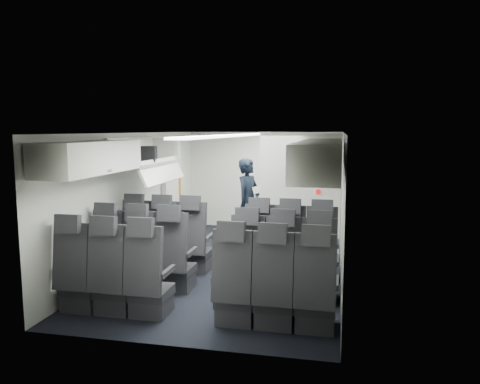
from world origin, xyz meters
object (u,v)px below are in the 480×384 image
at_px(seat_row_mid, 212,265).
at_px(flight_attendant, 248,202).
at_px(seat_row_rear, 191,287).
at_px(boarding_door, 172,192).
at_px(galley_unit, 306,188).
at_px(carry_on_bag, 143,154).
at_px(seat_row_front, 227,248).

relative_size(seat_row_mid, flight_attendant, 2.00).
height_order(seat_row_mid, seat_row_rear, same).
bearing_deg(boarding_door, seat_row_mid, -61.23).
height_order(seat_row_mid, flight_attendant, flight_attendant).
distance_m(seat_row_rear, galley_unit, 5.17).
distance_m(seat_row_rear, carry_on_bag, 2.83).
distance_m(seat_row_mid, seat_row_rear, 0.90).
bearing_deg(galley_unit, carry_on_bag, -127.89).
bearing_deg(flight_attendant, boarding_door, 104.53).
bearing_deg(galley_unit, seat_row_rear, -100.65).
bearing_deg(flight_attendant, seat_row_front, -156.67).
bearing_deg(flight_attendant, seat_row_rear, -157.20).
bearing_deg(boarding_door, flight_attendant, -7.72).
bearing_deg(boarding_door, seat_row_front, -51.84).
height_order(seat_row_front, flight_attendant, flight_attendant).
relative_size(seat_row_front, seat_row_mid, 1.00).
xyz_separation_m(seat_row_front, seat_row_rear, (0.00, -1.80, 0.00)).
bearing_deg(seat_row_front, seat_row_rear, -90.00).
bearing_deg(seat_row_mid, carry_on_bag, 142.35).
relative_size(seat_row_rear, flight_attendant, 2.00).
bearing_deg(boarding_door, galley_unit, 24.28).
bearing_deg(seat_row_front, boarding_door, 128.16).
relative_size(seat_row_mid, boarding_door, 1.79).
relative_size(seat_row_mid, carry_on_bag, 7.85).
height_order(seat_row_rear, carry_on_bag, carry_on_bag).
bearing_deg(carry_on_bag, seat_row_mid, -51.62).
xyz_separation_m(seat_row_mid, carry_on_bag, (-1.43, 1.10, 1.41)).
bearing_deg(seat_row_front, flight_attendant, 91.08).
relative_size(seat_row_front, galley_unit, 1.75).
height_order(seat_row_front, seat_row_mid, same).
bearing_deg(flight_attendant, carry_on_bag, 162.43).
distance_m(galley_unit, boarding_door, 2.84).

